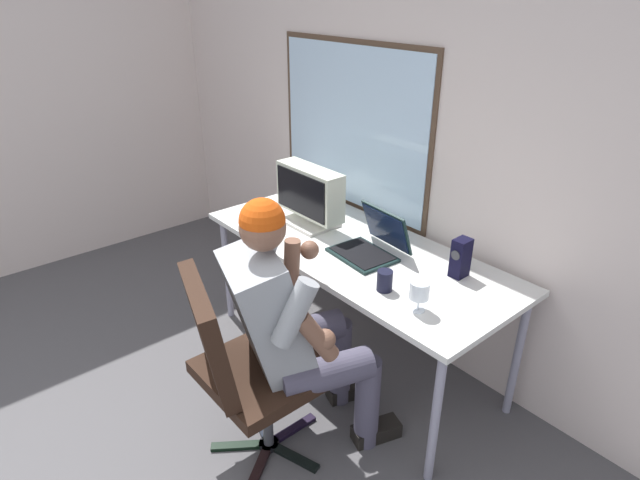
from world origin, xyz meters
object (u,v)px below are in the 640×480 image
coffee_mug (385,281)px  office_chair (240,359)px  desk (354,255)px  person_seated (295,323)px  desk_speaker (461,258)px  crt_monitor (310,193)px  wine_glass (419,292)px  laptop (373,242)px

coffee_mug → office_chair: bearing=-107.3°
desk → person_seated: 0.68m
office_chair → desk_speaker: bearing=71.5°
crt_monitor → wine_glass: size_ratio=3.24×
office_chair → wine_glass: (0.42, 0.66, 0.28)m
laptop → desk_speaker: (0.44, 0.15, 0.04)m
coffee_mug → person_seated: bearing=-108.0°
person_seated → laptop: 0.68m
desk → wine_glass: wine_glass is taller
desk → desk_speaker: bearing=17.3°
wine_glass → desk_speaker: 0.39m
laptop → coffee_mug: laptop is taller
desk_speaker → coffee_mug: size_ratio=1.96×
desk → office_chair: office_chair is taller
person_seated → crt_monitor: 0.95m
desk → wine_glass: (0.62, -0.21, 0.15)m
person_seated → wine_glass: bearing=49.8°
desk_speaker → person_seated: bearing=-109.3°
office_chair → wine_glass: bearing=57.6°
crt_monitor → desk_speaker: crt_monitor is taller
desk → coffee_mug: coffee_mug is taller
crt_monitor → desk_speaker: 0.96m
crt_monitor → wine_glass: crt_monitor is taller
office_chair → wine_glass: 0.83m
person_seated → crt_monitor: person_seated is taller
desk_speaker → coffee_mug: desk_speaker is taller
wine_glass → coffee_mug: bearing=177.3°
laptop → wine_glass: (0.51, -0.24, 0.03)m
desk → crt_monitor: (-0.39, 0.00, 0.25)m
wine_glass → office_chair: bearing=-122.4°
office_chair → coffee_mug: 0.74m
desk → office_chair: 0.91m
office_chair → desk_speaker: size_ratio=4.91×
crt_monitor → coffee_mug: (0.80, -0.20, -0.14)m
desk → desk_speaker: (0.55, 0.17, 0.15)m
desk → coffee_mug: 0.47m
desk → office_chair: bearing=-76.9°
crt_monitor → wine_glass: (1.01, -0.21, -0.10)m
office_chair → person_seated: (0.07, 0.25, 0.12)m
crt_monitor → desk_speaker: size_ratio=2.34×
person_seated → desk_speaker: size_ratio=6.55×
laptop → desk_speaker: 0.47m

